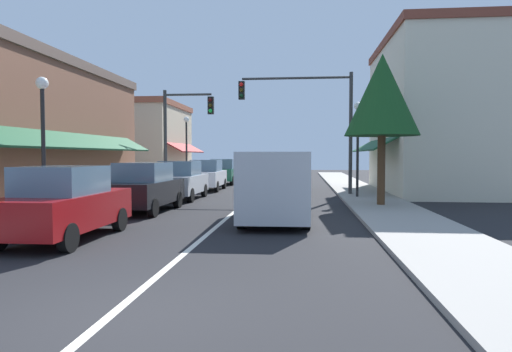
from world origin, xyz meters
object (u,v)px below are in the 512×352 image
(parked_car_second_left, at_px, (145,187))
(parked_car_third_left, at_px, (181,180))
(parked_car_distant_left, at_px, (224,172))
(street_lamp_left_far, at_px, (186,139))
(van_in_lane, at_px, (276,184))
(parked_car_far_left, at_px, (207,175))
(parked_car_nearest_left, at_px, (64,203))
(tree_right_near, at_px, (382,95))
(street_lamp_left_near, at_px, (43,124))
(traffic_signal_mast_arm, at_px, (312,112))
(traffic_signal_left_corner, at_px, (181,126))
(street_lamp_right_mid, at_px, (358,133))

(parked_car_second_left, xyz_separation_m, parked_car_third_left, (0.05, 4.67, 0.00))
(parked_car_distant_left, height_order, street_lamp_left_far, street_lamp_left_far)
(van_in_lane, bearing_deg, parked_car_far_left, 110.53)
(parked_car_nearest_left, distance_m, tree_right_near, 12.08)
(parked_car_second_left, bearing_deg, street_lamp_left_near, -121.90)
(parked_car_nearest_left, height_order, traffic_signal_mast_arm, traffic_signal_mast_arm)
(parked_car_third_left, bearing_deg, traffic_signal_mast_arm, 21.87)
(parked_car_nearest_left, xyz_separation_m, van_in_lane, (4.84, 3.70, 0.27))
(parked_car_nearest_left, height_order, van_in_lane, van_in_lane)
(traffic_signal_left_corner, height_order, street_lamp_left_far, traffic_signal_left_corner)
(parked_car_nearest_left, bearing_deg, tree_right_near, 41.03)
(van_in_lane, distance_m, tree_right_near, 6.37)
(van_in_lane, height_order, tree_right_near, tree_right_near)
(parked_car_distant_left, height_order, tree_right_near, tree_right_near)
(traffic_signal_left_corner, bearing_deg, street_lamp_right_mid, -13.36)
(street_lamp_right_mid, bearing_deg, street_lamp_left_far, 142.06)
(parked_car_nearest_left, relative_size, van_in_lane, 0.79)
(parked_car_far_left, bearing_deg, parked_car_nearest_left, -91.69)
(parked_car_distant_left, height_order, van_in_lane, van_in_lane)
(parked_car_third_left, height_order, traffic_signal_mast_arm, traffic_signal_mast_arm)
(traffic_signal_mast_arm, distance_m, street_lamp_left_near, 12.99)
(parked_car_nearest_left, xyz_separation_m, traffic_signal_mast_arm, (6.14, 12.50, 3.32))
(tree_right_near, bearing_deg, traffic_signal_left_corner, 149.94)
(parked_car_far_left, distance_m, parked_car_distant_left, 5.59)
(parked_car_second_left, distance_m, traffic_signal_mast_arm, 9.93)
(traffic_signal_mast_arm, bearing_deg, street_lamp_right_mid, -36.67)
(parked_car_distant_left, bearing_deg, van_in_lane, -74.56)
(parked_car_nearest_left, xyz_separation_m, parked_car_third_left, (0.09, 10.07, 0.00))
(parked_car_nearest_left, relative_size, street_lamp_right_mid, 0.92)
(van_in_lane, xyz_separation_m, traffic_signal_mast_arm, (1.30, 8.80, 3.05))
(parked_car_third_left, relative_size, parked_car_far_left, 0.99)
(parked_car_third_left, height_order, tree_right_near, tree_right_near)
(traffic_signal_mast_arm, bearing_deg, tree_right_near, -62.20)
(parked_car_third_left, distance_m, street_lamp_right_mid, 8.42)
(parked_car_second_left, relative_size, street_lamp_left_far, 0.91)
(traffic_signal_left_corner, distance_m, street_lamp_left_near, 10.78)
(parked_car_nearest_left, distance_m, street_lamp_right_mid, 13.86)
(parked_car_second_left, relative_size, street_lamp_left_near, 0.96)
(parked_car_second_left, bearing_deg, street_lamp_left_far, 99.65)
(traffic_signal_left_corner, relative_size, tree_right_near, 0.92)
(van_in_lane, bearing_deg, parked_car_third_left, 125.51)
(parked_car_nearest_left, bearing_deg, street_lamp_right_mid, 52.94)
(parked_car_third_left, height_order, traffic_signal_left_corner, traffic_signal_left_corner)
(traffic_signal_left_corner, relative_size, street_lamp_left_far, 1.20)
(parked_car_second_left, bearing_deg, tree_right_near, 16.02)
(parked_car_distant_left, distance_m, van_in_lane, 17.94)
(street_lamp_left_near, distance_m, street_lamp_right_mid, 13.27)
(parked_car_third_left, distance_m, tree_right_near, 9.57)
(parked_car_nearest_left, height_order, parked_car_distant_left, same)
(parked_car_second_left, height_order, street_lamp_left_near, street_lamp_left_near)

